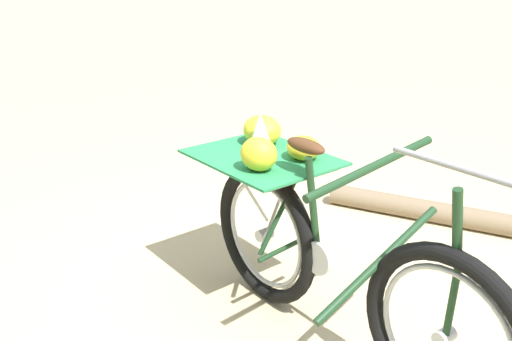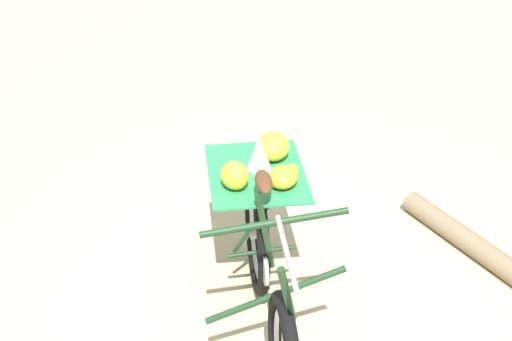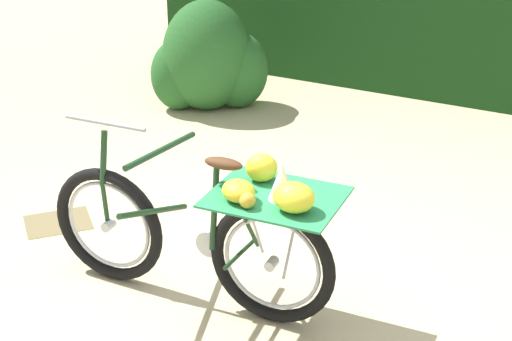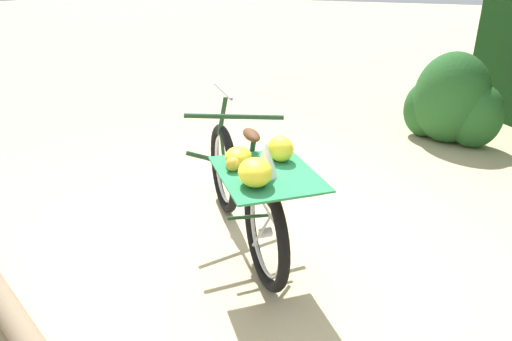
# 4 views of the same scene
# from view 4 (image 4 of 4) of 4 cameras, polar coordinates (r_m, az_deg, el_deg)

# --- Properties ---
(ground_plane) EXTENTS (60.00, 60.00, 0.00)m
(ground_plane) POSITION_cam_4_polar(r_m,az_deg,el_deg) (3.29, 1.70, -10.45)
(ground_plane) COLOR #C6B284
(bicycle) EXTENTS (1.48, 1.47, 1.03)m
(bicycle) POSITION_cam_4_polar(r_m,az_deg,el_deg) (3.11, -1.32, -2.25)
(bicycle) COLOR black
(bicycle) RESTS_ON ground_plane
(shrub_cluster) EXTENTS (1.10, 0.75, 1.04)m
(shrub_cluster) POSITION_cam_4_polar(r_m,az_deg,el_deg) (5.73, 23.30, 7.69)
(shrub_cluster) COLOR #235623
(shrub_cluster) RESTS_ON ground_plane
(leaf_litter_patch) EXTENTS (0.44, 0.36, 0.01)m
(leaf_litter_patch) POSITION_cam_4_polar(r_m,az_deg,el_deg) (4.64, -1.00, 0.21)
(leaf_litter_patch) COLOR olive
(leaf_litter_patch) RESTS_ON ground_plane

